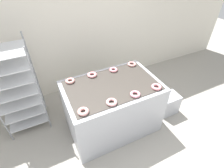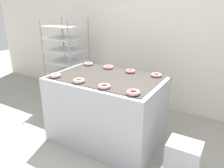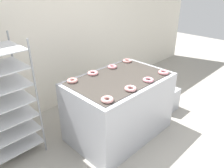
{
  "view_description": "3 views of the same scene",
  "coord_description": "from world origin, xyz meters",
  "px_view_note": "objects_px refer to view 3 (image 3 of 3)",
  "views": [
    {
      "loc": [
        -0.89,
        -1.11,
        2.58
      ],
      "look_at": [
        0.0,
        0.72,
        0.96
      ],
      "focal_mm": 28.0,
      "sensor_mm": 36.0,
      "label": 1
    },
    {
      "loc": [
        1.44,
        -1.56,
        1.83
      ],
      "look_at": [
        0.0,
        0.87,
        0.79
      ],
      "focal_mm": 35.0,
      "sensor_mm": 36.0,
      "label": 2
    },
    {
      "loc": [
        -2.02,
        -1.14,
        2.18
      ],
      "look_at": [
        0.0,
        0.87,
        0.79
      ],
      "focal_mm": 35.0,
      "sensor_mm": 36.0,
      "label": 3
    }
  ],
  "objects_px": {
    "donut_near_midright": "(148,80)",
    "donut_far_left": "(72,81)",
    "fryer_machine": "(119,107)",
    "donut_far_right": "(127,61)",
    "donut_near_left": "(107,100)",
    "donut_near_right": "(163,72)",
    "glaze_bin": "(168,99)",
    "donut_near_midleft": "(130,89)",
    "donut_far_midleft": "(93,73)",
    "baking_rack_cart": "(3,101)",
    "donut_far_midright": "(112,67)"
  },
  "relations": [
    {
      "from": "glaze_bin",
      "to": "donut_far_right",
      "type": "distance_m",
      "value": 1.07
    },
    {
      "from": "donut_near_midright",
      "to": "donut_far_right",
      "type": "distance_m",
      "value": 0.79
    },
    {
      "from": "glaze_bin",
      "to": "donut_near_midright",
      "type": "distance_m",
      "value": 1.2
    },
    {
      "from": "donut_near_right",
      "to": "donut_far_midright",
      "type": "xyz_separation_m",
      "value": [
        -0.36,
        0.68,
        -0.0
      ]
    },
    {
      "from": "glaze_bin",
      "to": "donut_far_right",
      "type": "bearing_deg",
      "value": 136.7
    },
    {
      "from": "donut_near_midleft",
      "to": "fryer_machine",
      "type": "bearing_deg",
      "value": 63.09
    },
    {
      "from": "donut_near_left",
      "to": "donut_near_right",
      "type": "distance_m",
      "value": 1.12
    },
    {
      "from": "donut_near_right",
      "to": "donut_near_midright",
      "type": "bearing_deg",
      "value": 179.86
    },
    {
      "from": "donut_near_midleft",
      "to": "donut_far_right",
      "type": "xyz_separation_m",
      "value": [
        0.73,
        0.7,
        -0.0
      ]
    },
    {
      "from": "donut_far_left",
      "to": "glaze_bin",
      "type": "bearing_deg",
      "value": -17.47
    },
    {
      "from": "donut_near_midleft",
      "to": "donut_near_midright",
      "type": "relative_size",
      "value": 1.02
    },
    {
      "from": "donut_near_midleft",
      "to": "donut_near_right",
      "type": "relative_size",
      "value": 0.99
    },
    {
      "from": "donut_far_right",
      "to": "fryer_machine",
      "type": "bearing_deg",
      "value": -147.65
    },
    {
      "from": "fryer_machine",
      "to": "donut_near_left",
      "type": "bearing_deg",
      "value": -149.1
    },
    {
      "from": "fryer_machine",
      "to": "donut_near_midleft",
      "type": "xyz_separation_m",
      "value": [
        -0.18,
        -0.34,
        0.49
      ]
    },
    {
      "from": "donut_near_midright",
      "to": "donut_far_right",
      "type": "bearing_deg",
      "value": 62.32
    },
    {
      "from": "donut_far_midright",
      "to": "glaze_bin",
      "type": "bearing_deg",
      "value": -28.56
    },
    {
      "from": "fryer_machine",
      "to": "donut_far_right",
      "type": "height_order",
      "value": "donut_far_right"
    },
    {
      "from": "donut_near_midright",
      "to": "donut_far_midright",
      "type": "xyz_separation_m",
      "value": [
        -0.0,
        0.68,
        0.0
      ]
    },
    {
      "from": "donut_near_midleft",
      "to": "donut_far_left",
      "type": "xyz_separation_m",
      "value": [
        -0.37,
        0.7,
        -0.0
      ]
    },
    {
      "from": "donut_far_left",
      "to": "donut_near_midleft",
      "type": "bearing_deg",
      "value": -62.2
    },
    {
      "from": "donut_far_left",
      "to": "donut_far_midright",
      "type": "relative_size",
      "value": 1.01
    },
    {
      "from": "donut_near_midleft",
      "to": "donut_near_right",
      "type": "xyz_separation_m",
      "value": [
        0.73,
        -0.0,
        0.0
      ]
    },
    {
      "from": "donut_near_left",
      "to": "donut_far_right",
      "type": "height_order",
      "value": "donut_near_left"
    },
    {
      "from": "fryer_machine",
      "to": "donut_near_midleft",
      "type": "relative_size",
      "value": 9.81
    },
    {
      "from": "baking_rack_cart",
      "to": "donut_near_midright",
      "type": "xyz_separation_m",
      "value": [
        1.51,
        -1.07,
        0.15
      ]
    },
    {
      "from": "fryer_machine",
      "to": "donut_near_right",
      "type": "distance_m",
      "value": 0.82
    },
    {
      "from": "fryer_machine",
      "to": "donut_near_midright",
      "type": "xyz_separation_m",
      "value": [
        0.19,
        -0.35,
        0.49
      ]
    },
    {
      "from": "glaze_bin",
      "to": "donut_far_left",
      "type": "height_order",
      "value": "donut_far_left"
    },
    {
      "from": "donut_near_midleft",
      "to": "donut_near_right",
      "type": "distance_m",
      "value": 0.73
    },
    {
      "from": "glaze_bin",
      "to": "donut_far_left",
      "type": "relative_size",
      "value": 2.92
    },
    {
      "from": "fryer_machine",
      "to": "donut_far_right",
      "type": "bearing_deg",
      "value": 32.35
    },
    {
      "from": "donut_far_midleft",
      "to": "donut_near_right",
      "type": "bearing_deg",
      "value": -43.52
    },
    {
      "from": "fryer_machine",
      "to": "donut_near_left",
      "type": "height_order",
      "value": "donut_near_left"
    },
    {
      "from": "donut_near_left",
      "to": "donut_far_midleft",
      "type": "relative_size",
      "value": 0.96
    },
    {
      "from": "donut_near_midleft",
      "to": "donut_far_midleft",
      "type": "xyz_separation_m",
      "value": [
        -0.01,
        0.7,
        -0.0
      ]
    },
    {
      "from": "donut_far_midright",
      "to": "baking_rack_cart",
      "type": "bearing_deg",
      "value": 165.35
    },
    {
      "from": "donut_far_midleft",
      "to": "donut_far_right",
      "type": "height_order",
      "value": "donut_far_midleft"
    },
    {
      "from": "donut_near_midleft",
      "to": "donut_far_midright",
      "type": "relative_size",
      "value": 1.07
    },
    {
      "from": "donut_far_left",
      "to": "donut_far_right",
      "type": "xyz_separation_m",
      "value": [
        1.1,
        0.0,
        -0.0
      ]
    },
    {
      "from": "baking_rack_cart",
      "to": "glaze_bin",
      "type": "relative_size",
      "value": 3.86
    },
    {
      "from": "baking_rack_cart",
      "to": "donut_near_midright",
      "type": "height_order",
      "value": "baking_rack_cart"
    },
    {
      "from": "donut_near_left",
      "to": "donut_far_midleft",
      "type": "bearing_deg",
      "value": 61.1
    },
    {
      "from": "glaze_bin",
      "to": "donut_near_left",
      "type": "xyz_separation_m",
      "value": [
        -1.67,
        -0.17,
        0.75
      ]
    },
    {
      "from": "donut_near_right",
      "to": "donut_far_left",
      "type": "relative_size",
      "value": 1.07
    },
    {
      "from": "baking_rack_cart",
      "to": "donut_far_left",
      "type": "relative_size",
      "value": 11.27
    },
    {
      "from": "donut_far_midleft",
      "to": "donut_far_left",
      "type": "bearing_deg",
      "value": -179.68
    },
    {
      "from": "donut_far_midright",
      "to": "donut_far_right",
      "type": "bearing_deg",
      "value": 3.11
    },
    {
      "from": "donut_near_midright",
      "to": "donut_far_left",
      "type": "bearing_deg",
      "value": 136.42
    },
    {
      "from": "fryer_machine",
      "to": "donut_near_midleft",
      "type": "height_order",
      "value": "donut_near_midleft"
    }
  ]
}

